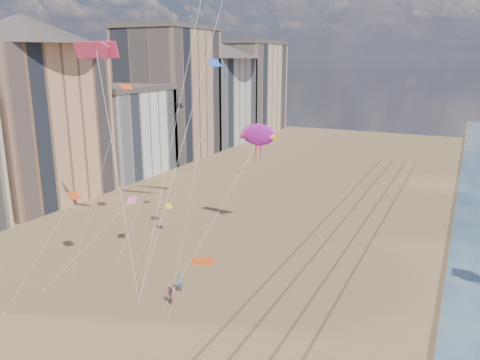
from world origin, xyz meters
name	(u,v)px	position (x,y,z in m)	size (l,w,h in m)	color
tracks	(322,263)	(2.55, 30.00, 0.01)	(7.68, 120.00, 0.01)	brown
buildings	(153,99)	(-45.73, 65.59, 13.55)	(34.72, 131.35, 29.00)	#C6B284
grounded_kite	(203,261)	(-9.43, 24.38, 0.14)	(2.44, 1.56, 0.28)	#FF5015
show_kite	(258,135)	(-7.36, 34.62, 12.95)	(4.46, 10.70, 23.64)	#931689
kite_flyer_a	(180,283)	(-7.96, 17.56, 0.88)	(0.64, 0.42, 1.76)	slate
kite_flyer_b	(170,296)	(-7.40, 15.09, 0.86)	(0.83, 0.65, 1.72)	#8E4851
small_kites	(141,138)	(-17.03, 24.34, 13.34)	(15.85, 15.47, 18.12)	black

